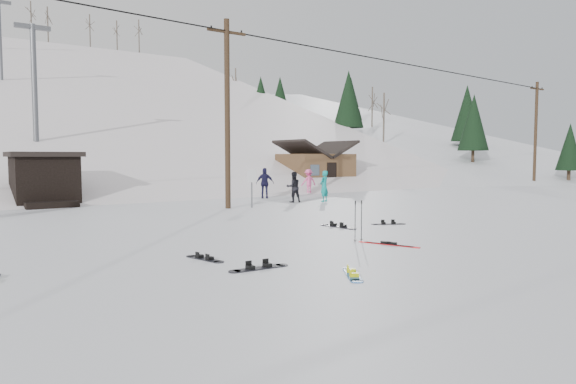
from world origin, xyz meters
TOP-DOWN VIEW (x-y plane):
  - ground at (0.00, 0.00)m, footprint 200.00×200.00m
  - ski_slope at (0.00, 55.00)m, footprint 60.00×85.24m
  - ridge_right at (38.00, 50.00)m, footprint 45.66×93.98m
  - treeline_right at (36.00, 42.00)m, footprint 20.00×60.00m
  - treeline_crest at (0.00, 86.00)m, footprint 50.00×6.00m
  - utility_pole at (2.00, 14.00)m, footprint 2.00×0.26m
  - utility_pole_right at (34.00, 17.00)m, footprint 2.00×0.26m
  - trail_sign at (3.10, 13.58)m, footprint 0.50×0.09m
  - lift_hut at (-5.00, 20.94)m, footprint 3.40×4.10m
  - lift_tower_near at (-4.00, 30.00)m, footprint 2.20×0.36m
  - lift_tower_mid at (-4.00, 50.00)m, footprint 2.20×0.36m
  - cabin at (15.00, 24.00)m, footprint 5.39×4.40m
  - hero_snowboard at (-2.40, 0.01)m, footprint 0.87×1.21m
  - hero_skis at (0.93, 2.23)m, footprint 0.76×1.76m
  - ski_poles at (0.60, 3.15)m, footprint 0.34×0.09m
  - board_scatter_a at (-3.72, 1.67)m, footprint 1.49×0.32m
  - board_scatter_b at (-4.27, 3.32)m, footprint 0.50×1.28m
  - board_scatter_d at (4.13, 5.39)m, footprint 1.21×0.74m
  - board_scatter_f at (2.12, 5.87)m, footprint 0.47×1.61m
  - skier_teal at (8.11, 14.22)m, footprint 0.74×0.62m
  - skier_dark at (6.44, 14.81)m, footprint 0.94×0.81m
  - skier_pink at (10.93, 19.45)m, footprint 1.14×0.76m
  - skier_navy at (6.58, 17.98)m, footprint 1.14×0.96m

SIDE VIEW (x-z plane):
  - ski_slope at x=0.00m, z-range -44.99..20.99m
  - ridge_right at x=38.00m, z-range -38.30..16.30m
  - ground at x=0.00m, z-range 0.00..0.00m
  - treeline_right at x=36.00m, z-range -5.00..5.00m
  - treeline_crest at x=0.00m, z-range -5.00..5.00m
  - board_scatter_b at x=-4.27m, z-range -0.02..0.07m
  - board_scatter_d at x=4.13m, z-range -0.02..0.07m
  - hero_snowboard at x=-2.40m, z-range -0.02..0.07m
  - board_scatter_a at x=-3.72m, z-range -0.03..0.08m
  - hero_skis at x=0.93m, z-range -0.02..0.08m
  - board_scatter_f at x=2.12m, z-range -0.03..0.09m
  - ski_poles at x=0.60m, z-range 0.01..1.24m
  - skier_pink at x=10.93m, z-range 0.00..1.65m
  - skier_dark at x=6.44m, z-range 0.00..1.68m
  - skier_teal at x=8.11m, z-range 0.00..1.73m
  - skier_navy at x=6.58m, z-range 0.00..1.82m
  - trail_sign at x=3.10m, z-range 0.35..2.20m
  - lift_hut at x=-5.00m, z-range -0.01..2.74m
  - cabin at x=15.00m, z-range -0.40..3.37m
  - utility_pole at x=2.00m, z-range 0.18..9.18m
  - utility_pole_right at x=34.00m, z-range 0.18..9.18m
  - lift_tower_near at x=-4.00m, z-range 3.86..11.86m
  - lift_tower_mid at x=-4.00m, z-range 10.36..18.36m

